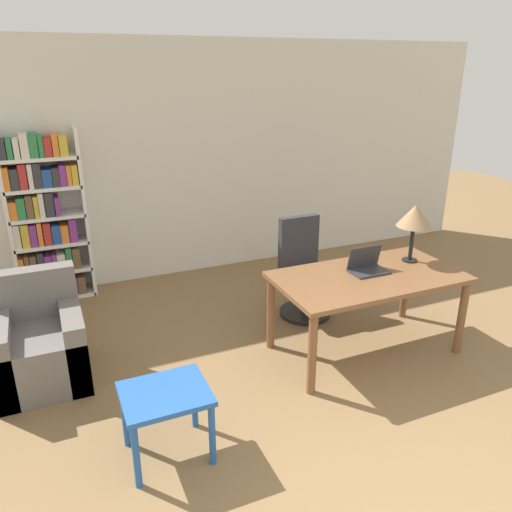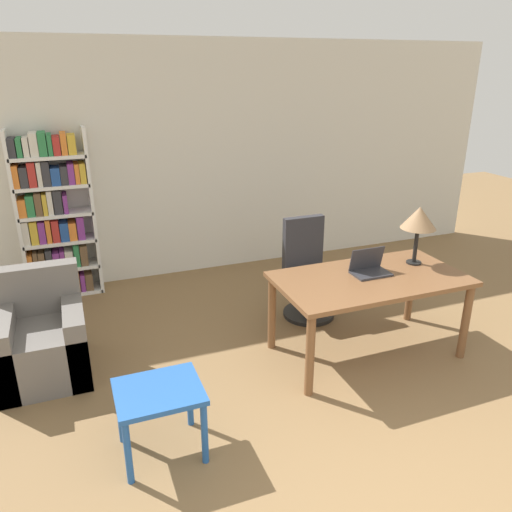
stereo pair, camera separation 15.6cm
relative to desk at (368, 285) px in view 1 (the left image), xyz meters
The scene contains 8 objects.
wall_back 2.69m from the desk, 108.98° to the left, with size 8.00×0.06×2.70m.
desk is the anchor object (origin of this frame).
laptop 0.16m from the desk, 67.39° to the left, with size 0.32×0.21×0.22m.
table_lamp 0.75m from the desk, 13.31° to the left, with size 0.31×0.31×0.53m.
office_chair 0.91m from the desk, 99.70° to the left, with size 0.52×0.52×1.00m.
side_table_blue 2.02m from the desk, 163.24° to the right, with size 0.55×0.46×0.49m.
armchair 2.75m from the desk, 165.78° to the left, with size 0.68×0.75×0.86m.
bookshelf 3.36m from the desk, 137.56° to the left, with size 0.78×0.28×1.82m.
Camera 1 is at (-1.60, -1.13, 2.40)m, focal length 35.00 mm.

